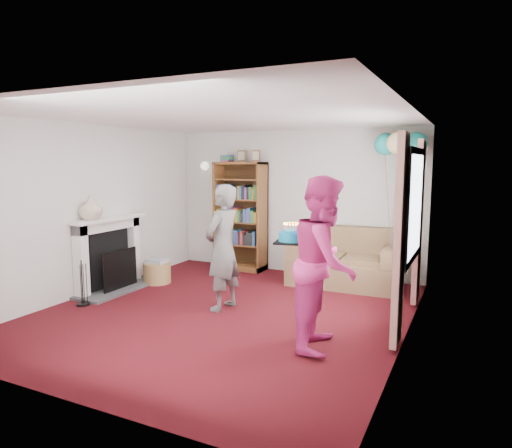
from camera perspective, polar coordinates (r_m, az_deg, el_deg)
The scene contains 16 objects.
ground at distance 6.09m, azimuth -3.96°, elevation -10.96°, with size 5.00×5.00×0.00m, color black.
wall_back at distance 8.07m, azimuth 4.83°, elevation 2.74°, with size 4.50×0.02×2.50m, color silver.
wall_left at distance 7.20m, azimuth -19.89°, elevation 1.70°, with size 0.02×5.00×2.50m, color silver.
wall_right at distance 5.09m, azimuth 18.61°, elevation -0.57°, with size 0.02×5.00×2.50m, color silver.
ceiling at distance 5.79m, azimuth -4.20°, elevation 13.23°, with size 4.50×5.00×0.01m, color white.
fireplace at distance 7.32m, azimuth -17.61°, elevation -3.95°, with size 0.55×1.80×1.12m.
window_bay at distance 5.69m, azimuth 18.81°, elevation -0.22°, with size 0.14×2.02×2.20m.
wall_sconce at distance 8.69m, azimuth -6.40°, elevation 7.24°, with size 0.16×0.23×0.16m.
bookcase at distance 8.30m, azimuth -1.87°, elevation 0.87°, with size 0.92×0.42×2.16m.
sofa at distance 7.47m, azimuth 11.17°, elevation -4.84°, with size 1.71×0.91×0.91m.
wicker_basket at distance 7.62m, azimuth -12.27°, elevation -5.88°, with size 0.44×0.44×0.39m.
person_striped at distance 6.03m, azimuth -4.18°, elevation -2.97°, with size 0.61×0.40×1.66m, color black.
person_magenta at distance 4.83m, azimuth 8.58°, elevation -4.82°, with size 0.88×0.69×1.82m, color #CB2876.
birthday_cake at distance 5.12m, azimuth 4.53°, elevation -1.60°, with size 0.36×0.36×0.22m.
balloons at distance 7.21m, azimuth 17.62°, elevation 9.53°, with size 0.77×0.77×1.72m.
mantel_vase at distance 6.99m, azimuth -19.98°, elevation 1.94°, with size 0.33×0.33×0.35m, color beige.
Camera 1 is at (2.87, -5.00, 1.95)m, focal length 32.00 mm.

